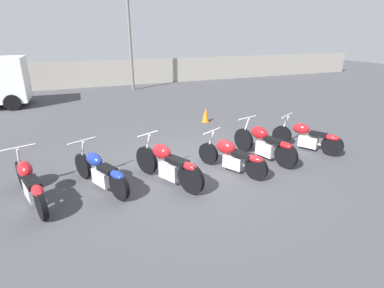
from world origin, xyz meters
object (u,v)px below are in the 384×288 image
motorcycle_slot_0 (30,184)px  traffic_cone_near (206,115)px  motorcycle_slot_1 (101,171)px  motorcycle_slot_2 (168,164)px  light_pole_left (128,16)px  motorcycle_slot_3 (232,156)px  motorcycle_slot_5 (308,137)px  motorcycle_slot_4 (265,143)px

motorcycle_slot_0 → traffic_cone_near: (5.70, 3.98, -0.15)m
motorcycle_slot_1 → motorcycle_slot_2: motorcycle_slot_2 is taller
light_pole_left → traffic_cone_near: bearing=-82.2°
motorcycle_slot_3 → traffic_cone_near: bearing=46.2°
motorcycle_slot_3 → traffic_cone_near: (1.27, 4.24, -0.13)m
traffic_cone_near → motorcycle_slot_5: bearing=-68.9°
light_pole_left → motorcycle_slot_2: (-1.82, -12.16, -3.65)m
light_pole_left → motorcycle_slot_4: 12.43m
motorcycle_slot_3 → motorcycle_slot_2: bearing=151.9°
motorcycle_slot_0 → motorcycle_slot_4: bearing=-16.1°
motorcycle_slot_5 → motorcycle_slot_0: bearing=152.4°
motorcycle_slot_0 → traffic_cone_near: size_ratio=3.80×
light_pole_left → motorcycle_slot_1: light_pole_left is taller
light_pole_left → motorcycle_slot_3: bearing=-90.9°
motorcycle_slot_2 → motorcycle_slot_4: motorcycle_slot_2 is taller
light_pole_left → motorcycle_slot_3: (-0.19, -12.18, -3.71)m
motorcycle_slot_0 → motorcycle_slot_3: motorcycle_slot_0 is taller
motorcycle_slot_4 → motorcycle_slot_3: bearing=-177.6°
motorcycle_slot_1 → motorcycle_slot_4: motorcycle_slot_4 is taller
motorcycle_slot_3 → traffic_cone_near: size_ratio=3.26×
motorcycle_slot_5 → traffic_cone_near: (-1.47, 3.82, -0.12)m
motorcycle_slot_2 → traffic_cone_near: bearing=30.2°
light_pole_left → motorcycle_slot_2: size_ratio=3.50×
motorcycle_slot_3 → motorcycle_slot_4: motorcycle_slot_4 is taller
motorcycle_slot_0 → motorcycle_slot_2: (2.80, -0.23, 0.04)m
motorcycle_slot_0 → motorcycle_slot_3: size_ratio=1.17×
light_pole_left → motorcycle_slot_0: 13.31m
light_pole_left → motorcycle_slot_1: 12.83m
light_pole_left → motorcycle_slot_3: 12.74m
motorcycle_slot_2 → motorcycle_slot_1: bearing=142.4°
motorcycle_slot_4 → traffic_cone_near: (0.08, 3.89, -0.17)m
light_pole_left → motorcycle_slot_1: bearing=-105.4°
motorcycle_slot_5 → motorcycle_slot_2: bearing=156.3°
light_pole_left → motorcycle_slot_0: light_pole_left is taller
light_pole_left → motorcycle_slot_4: bearing=-85.1°
motorcycle_slot_0 → motorcycle_slot_1: (1.36, 0.08, -0.02)m
motorcycle_slot_1 → motorcycle_slot_3: 3.08m
motorcycle_slot_5 → motorcycle_slot_1: bearing=151.9°
motorcycle_slot_5 → traffic_cone_near: size_ratio=3.35×
motorcycle_slot_1 → motorcycle_slot_2: (1.43, -0.32, 0.06)m
light_pole_left → traffic_cone_near: light_pole_left is taller
motorcycle_slot_3 → motorcycle_slot_5: (2.74, 0.42, -0.01)m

